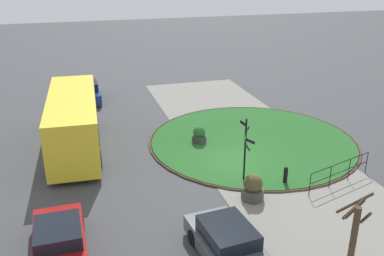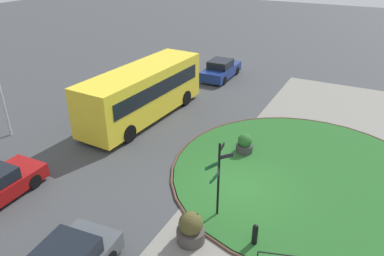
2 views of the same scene
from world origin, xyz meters
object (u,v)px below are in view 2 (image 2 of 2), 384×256
(planter_near_signpost, at_px, (191,229))
(signpost_directional, at_px, (218,175))
(planter_kerbside, at_px, (245,145))
(bus_yellow, at_px, (143,92))
(bollard_foreground, at_px, (255,235))
(car_far_lane, at_px, (221,70))

(planter_near_signpost, bearing_deg, signpost_directional, -9.90)
(planter_kerbside, bearing_deg, bus_yellow, 79.63)
(bollard_foreground, xyz_separation_m, planter_kerbside, (5.88, 2.54, 0.03))
(bollard_foreground, distance_m, car_far_lane, 18.28)
(signpost_directional, bearing_deg, bollard_foreground, -114.10)
(bus_yellow, bearing_deg, planter_kerbside, -97.59)
(bollard_foreground, bearing_deg, bus_yellow, 53.12)
(planter_near_signpost, relative_size, planter_kerbside, 1.12)
(car_far_lane, bearing_deg, planter_near_signpost, -160.37)
(bollard_foreground, relative_size, planter_kerbside, 0.84)
(bus_yellow, distance_m, planter_kerbside, 7.22)
(car_far_lane, bearing_deg, planter_kerbside, -151.20)
(signpost_directional, height_order, planter_kerbside, signpost_directional)
(signpost_directional, bearing_deg, planter_near_signpost, 170.10)
(car_far_lane, distance_m, planter_kerbside, 11.90)
(planter_near_signpost, bearing_deg, car_far_lane, 20.11)
(signpost_directional, distance_m, car_far_lane, 16.83)
(car_far_lane, bearing_deg, bollard_foreground, -153.27)
(car_far_lane, relative_size, planter_near_signpost, 3.63)
(planter_near_signpost, bearing_deg, bus_yellow, 42.92)
(signpost_directional, xyz_separation_m, planter_near_signpost, (-1.66, 0.29, -1.38))
(planter_near_signpost, xyz_separation_m, planter_kerbside, (6.74, 0.45, -0.06))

